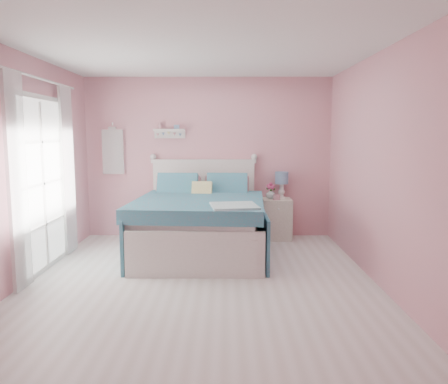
{
  "coord_description": "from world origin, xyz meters",
  "views": [
    {
      "loc": [
        0.29,
        -4.92,
        1.68
      ],
      "look_at": [
        0.26,
        1.2,
        0.87
      ],
      "focal_mm": 35.0,
      "sensor_mm": 36.0,
      "label": 1
    }
  ],
  "objects_px": {
    "vase": "(271,194)",
    "nightstand": "(277,219)",
    "bed": "(200,224)",
    "table_lamp": "(282,180)",
    "teacup": "(277,197)"
  },
  "relations": [
    {
      "from": "vase",
      "to": "table_lamp",
      "type": "bearing_deg",
      "value": 23.6
    },
    {
      "from": "vase",
      "to": "teacup",
      "type": "height_order",
      "value": "vase"
    },
    {
      "from": "vase",
      "to": "bed",
      "type": "bearing_deg",
      "value": -140.59
    },
    {
      "from": "table_lamp",
      "to": "teacup",
      "type": "xyz_separation_m",
      "value": [
        -0.1,
        -0.21,
        -0.25
      ]
    },
    {
      "from": "bed",
      "to": "vase",
      "type": "height_order",
      "value": "bed"
    },
    {
      "from": "vase",
      "to": "teacup",
      "type": "distance_m",
      "value": 0.16
    },
    {
      "from": "vase",
      "to": "nightstand",
      "type": "bearing_deg",
      "value": -17.3
    },
    {
      "from": "bed",
      "to": "nightstand",
      "type": "relative_size",
      "value": 3.44
    },
    {
      "from": "bed",
      "to": "table_lamp",
      "type": "relative_size",
      "value": 5.3
    },
    {
      "from": "nightstand",
      "to": "table_lamp",
      "type": "xyz_separation_m",
      "value": [
        0.08,
        0.11,
        0.62
      ]
    },
    {
      "from": "nightstand",
      "to": "vase",
      "type": "xyz_separation_m",
      "value": [
        -0.1,
        0.03,
        0.41
      ]
    },
    {
      "from": "table_lamp",
      "to": "vase",
      "type": "distance_m",
      "value": 0.29
    },
    {
      "from": "nightstand",
      "to": "vase",
      "type": "height_order",
      "value": "vase"
    },
    {
      "from": "bed",
      "to": "table_lamp",
      "type": "bearing_deg",
      "value": 41.26
    },
    {
      "from": "bed",
      "to": "table_lamp",
      "type": "xyz_separation_m",
      "value": [
        1.27,
        0.97,
        0.53
      ]
    }
  ]
}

